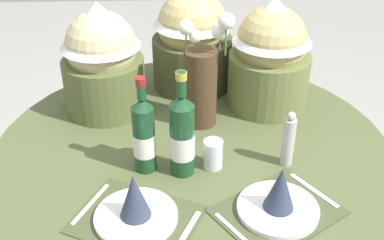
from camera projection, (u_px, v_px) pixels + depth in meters
The scene contains 11 objects.
dining_table at pixel (192, 175), 1.76m from camera, with size 1.43×1.43×0.78m.
place_setting_left at pixel (135, 207), 1.34m from camera, with size 0.42×0.38×0.16m.
place_setting_right at pixel (279, 200), 1.37m from camera, with size 0.43×0.40×0.16m.
flower_vase at pixel (202, 80), 1.72m from camera, with size 0.19×0.13×0.44m.
wine_bottle_left at pixel (144, 135), 1.50m from camera, with size 0.07×0.07×0.33m.
wine_bottle_centre at pixel (182, 135), 1.49m from camera, with size 0.08×0.08×0.36m.
tumbler_near_left at pixel (213, 154), 1.55m from camera, with size 0.06×0.06×0.10m, color silver.
pepper_mill at pixel (288, 140), 1.54m from camera, with size 0.04×0.04×0.20m.
gift_tub_back_left at pixel (102, 55), 1.78m from camera, with size 0.31×0.31×0.44m.
gift_tub_back_centre at pixel (192, 33), 1.95m from camera, with size 0.33×0.33×0.45m.
gift_tub_back_right at pixel (271, 51), 1.81m from camera, with size 0.32×0.32×0.44m.
Camera 1 is at (-0.06, -1.38, 1.75)m, focal length 44.62 mm.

